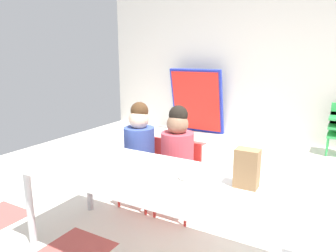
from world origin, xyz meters
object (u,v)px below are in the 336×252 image
object	(u,v)px
paper_plate_near_edge	(187,179)
seated_child_near_camera	(140,145)
paper_plate_center_table	(105,174)
donut_powdered_on_plate	(187,176)
craft_table	(154,182)
folded_activity_table	(197,101)
seated_child_middle_seat	(178,151)
paper_bag_brown	(247,168)

from	to	relation	value
paper_plate_near_edge	seated_child_near_camera	bearing A→B (deg)	142.23
paper_plate_center_table	donut_powdered_on_plate	size ratio (longest dim) A/B	1.63
craft_table	folded_activity_table	distance (m)	3.43
craft_table	seated_child_near_camera	size ratio (longest dim) A/B	2.00
seated_child_near_camera	seated_child_middle_seat	bearing A→B (deg)	-0.00
craft_table	paper_plate_near_edge	size ratio (longest dim) A/B	10.18
craft_table	seated_child_near_camera	world-z (taller)	seated_child_near_camera
paper_bag_brown	donut_powdered_on_plate	distance (m)	0.35
folded_activity_table	paper_plate_center_table	bearing A→B (deg)	-74.79
folded_activity_table	donut_powdered_on_plate	bearing A→B (deg)	-66.56
seated_child_near_camera	donut_powdered_on_plate	size ratio (longest dim) A/B	8.30
seated_child_near_camera	seated_child_middle_seat	distance (m)	0.37
paper_bag_brown	paper_plate_near_edge	bearing A→B (deg)	-168.34
paper_plate_near_edge	donut_powdered_on_plate	xyz separation A→B (m)	(0.00, 0.00, 0.02)
paper_bag_brown	donut_powdered_on_plate	xyz separation A→B (m)	(-0.33, -0.07, -0.09)
paper_bag_brown	donut_powdered_on_plate	world-z (taller)	paper_bag_brown
seated_child_near_camera	paper_plate_near_edge	xyz separation A→B (m)	(0.72, -0.55, 0.04)
folded_activity_table	seated_child_middle_seat	bearing A→B (deg)	-68.58
folded_activity_table	paper_plate_near_edge	size ratio (longest dim) A/B	6.04
seated_child_near_camera	paper_plate_near_edge	bearing A→B (deg)	-37.77
craft_table	donut_powdered_on_plate	distance (m)	0.23
folded_activity_table	seated_child_near_camera	bearing A→B (deg)	-75.75
paper_bag_brown	paper_plate_center_table	world-z (taller)	paper_bag_brown
craft_table	donut_powdered_on_plate	bearing A→B (deg)	5.70
paper_plate_center_table	paper_plate_near_edge	bearing A→B (deg)	20.57
seated_child_near_camera	seated_child_middle_seat	size ratio (longest dim) A/B	1.00
seated_child_middle_seat	paper_plate_near_edge	size ratio (longest dim) A/B	5.10
seated_child_near_camera	folded_activity_table	distance (m)	2.73
paper_plate_near_edge	donut_powdered_on_plate	size ratio (longest dim) A/B	1.63
paper_plate_near_edge	paper_plate_center_table	world-z (taller)	same
seated_child_near_camera	paper_bag_brown	size ratio (longest dim) A/B	4.17
seated_child_middle_seat	folded_activity_table	bearing A→B (deg)	111.42
seated_child_middle_seat	donut_powdered_on_plate	world-z (taller)	seated_child_middle_seat
paper_bag_brown	paper_plate_center_table	size ratio (longest dim) A/B	1.22
paper_bag_brown	craft_table	bearing A→B (deg)	-170.64
craft_table	paper_bag_brown	size ratio (longest dim) A/B	8.33
donut_powdered_on_plate	folded_activity_table	bearing A→B (deg)	113.44
paper_bag_brown	paper_plate_near_edge	size ratio (longest dim) A/B	1.22
donut_powdered_on_plate	paper_bag_brown	bearing A→B (deg)	11.66
paper_plate_center_table	paper_bag_brown	bearing A→B (deg)	16.96
craft_table	seated_child_middle_seat	xyz separation A→B (m)	(-0.14, 0.58, 0.02)
seated_child_near_camera	paper_plate_near_edge	size ratio (longest dim) A/B	5.10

